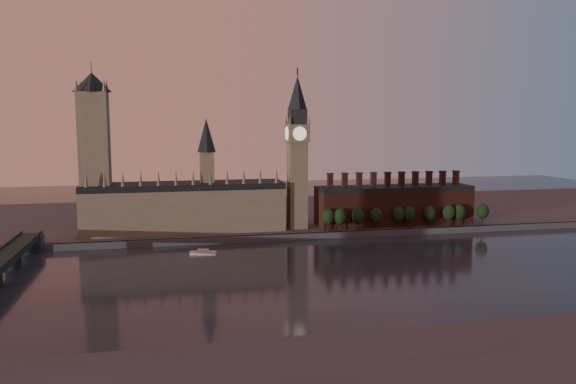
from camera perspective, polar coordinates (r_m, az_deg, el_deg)
name	(u,v)px	position (r m, az deg, el deg)	size (l,w,h in m)	color
ground	(328,278)	(277.52, 4.12, -8.68)	(900.00, 900.00, 0.00)	black
north_bank	(266,215)	(446.82, -2.29, -2.36)	(900.00, 182.00, 4.00)	#434348
palace_of_westminster	(186,204)	(375.16, -10.37, -1.25)	(130.00, 30.30, 74.00)	#796956
victoria_tower	(95,148)	(374.23, -19.06, 4.22)	(24.00, 24.00, 108.00)	#796956
big_ben	(297,150)	(376.50, 0.96, 4.28)	(15.00, 15.00, 107.00)	#796956
chimney_block	(394,205)	(401.97, 10.71, -1.26)	(110.00, 25.00, 37.00)	#4A231C
embankment_tree_0	(328,217)	(371.39, 4.11, -2.51)	(8.60, 8.60, 14.88)	black
embankment_tree_1	(340,217)	(372.29, 5.31, -2.50)	(8.60, 8.60, 14.88)	black
embankment_tree_2	(358,216)	(376.14, 7.10, -2.43)	(8.60, 8.60, 14.88)	black
embankment_tree_3	(376,215)	(381.35, 8.94, -2.33)	(8.60, 8.60, 14.88)	black
embankment_tree_4	(398,214)	(387.79, 11.15, -2.22)	(8.60, 8.60, 14.88)	black
embankment_tree_5	(409,214)	(390.52, 12.22, -2.18)	(8.60, 8.60, 14.88)	black
embankment_tree_6	(429,213)	(396.77, 14.16, -2.09)	(8.60, 8.60, 14.88)	black
embankment_tree_7	(449,212)	(403.07, 16.02, -2.01)	(8.60, 8.60, 14.88)	black
embankment_tree_8	(459,212)	(407.04, 17.00, -1.96)	(8.60, 8.60, 14.88)	black
embankment_tree_9	(483,211)	(415.39, 19.16, -1.87)	(8.60, 8.60, 14.88)	black
river_boat	(203,252)	(327.31, -8.62, -6.09)	(15.58, 7.31, 3.00)	silver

